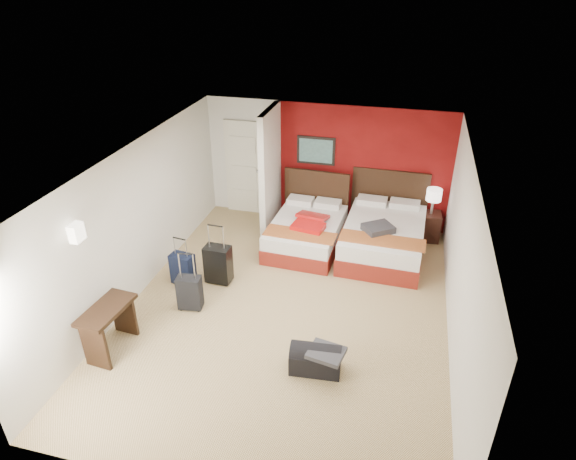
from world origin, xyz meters
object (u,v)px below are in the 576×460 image
(bed_right, at_px, (383,239))
(suitcase_charcoal, at_px, (190,294))
(bed_left, at_px, (306,234))
(red_suitcase_open, at_px, (311,222))
(suitcase_black, at_px, (218,265))
(suitcase_navy, at_px, (183,270))
(nightstand, at_px, (429,226))
(desk, at_px, (110,329))
(table_lamp, at_px, (433,202))
(duffel_bag, at_px, (315,360))

(bed_right, bearing_deg, suitcase_charcoal, -136.97)
(bed_left, height_order, suitcase_charcoal, suitcase_charcoal)
(red_suitcase_open, distance_m, suitcase_black, 1.97)
(suitcase_navy, bearing_deg, suitcase_charcoal, -48.13)
(bed_right, distance_m, suitcase_charcoal, 3.76)
(red_suitcase_open, height_order, nightstand, red_suitcase_open)
(suitcase_black, bearing_deg, bed_left, 54.58)
(bed_left, height_order, suitcase_navy, bed_left)
(nightstand, bearing_deg, desk, -138.82)
(table_lamp, height_order, suitcase_charcoal, table_lamp)
(bed_left, height_order, red_suitcase_open, red_suitcase_open)
(suitcase_navy, relative_size, duffel_bag, 0.79)
(bed_left, distance_m, nightstand, 2.47)
(nightstand, bearing_deg, suitcase_charcoal, -142.56)
(desk, bearing_deg, suitcase_navy, 85.72)
(bed_right, distance_m, nightstand, 1.15)
(bed_left, relative_size, suitcase_charcoal, 3.31)
(red_suitcase_open, bearing_deg, table_lamp, 33.50)
(suitcase_black, bearing_deg, bed_right, 33.99)
(suitcase_black, relative_size, duffel_bag, 0.96)
(nightstand, bearing_deg, bed_right, -141.05)
(suitcase_charcoal, xyz_separation_m, desk, (-0.70, -1.15, 0.09))
(desk, bearing_deg, suitcase_charcoal, 63.99)
(suitcase_black, height_order, suitcase_charcoal, suitcase_black)
(red_suitcase_open, bearing_deg, nightstand, 33.50)
(red_suitcase_open, height_order, suitcase_navy, red_suitcase_open)
(bed_left, bearing_deg, desk, -117.51)
(bed_left, bearing_deg, suitcase_black, -124.87)
(bed_right, bearing_deg, suitcase_navy, -148.24)
(suitcase_navy, xyz_separation_m, desk, (-0.29, -1.77, 0.09))
(table_lamp, bearing_deg, bed_left, -159.36)
(duffel_bag, relative_size, desk, 0.79)
(suitcase_charcoal, bearing_deg, bed_right, 33.03)
(bed_left, distance_m, duffel_bag, 3.33)
(nightstand, xyz_separation_m, desk, (-4.38, -4.39, 0.08))
(table_lamp, xyz_separation_m, suitcase_navy, (-4.09, -2.62, -0.56))
(table_lamp, distance_m, suitcase_charcoal, 4.94)
(nightstand, distance_m, suitcase_black, 4.27)
(desk, bearing_deg, red_suitcase_open, 62.75)
(suitcase_black, relative_size, suitcase_charcoal, 1.19)
(red_suitcase_open, height_order, suitcase_charcoal, red_suitcase_open)
(suitcase_charcoal, bearing_deg, duffel_bag, -28.82)
(red_suitcase_open, xyz_separation_m, suitcase_black, (-1.31, -1.45, -0.27))
(bed_right, distance_m, duffel_bag, 3.37)
(suitcase_black, bearing_deg, table_lamp, 37.00)
(bed_left, height_order, table_lamp, table_lamp)
(bed_left, height_order, nightstand, nightstand)
(red_suitcase_open, relative_size, suitcase_navy, 1.47)
(bed_left, bearing_deg, red_suitcase_open, -42.01)
(bed_left, xyz_separation_m, suitcase_black, (-1.21, -1.55, 0.06))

